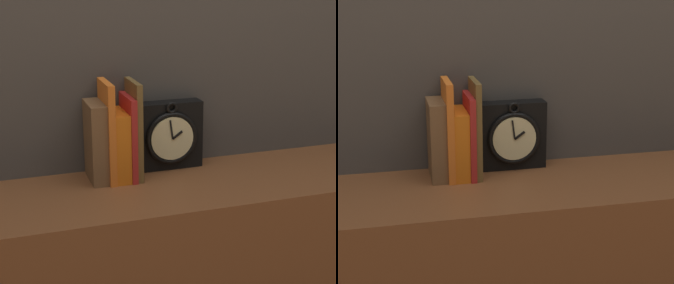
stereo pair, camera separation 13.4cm
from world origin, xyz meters
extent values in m
cube|color=#47423D|center=(0.00, 0.19, 1.30)|extent=(6.00, 0.05, 2.60)
cube|color=black|center=(0.04, 0.13, 0.98)|extent=(0.18, 0.05, 0.18)
torus|color=black|center=(0.04, 0.10, 0.98)|extent=(0.14, 0.01, 0.14)
cylinder|color=beige|center=(0.04, 0.10, 0.98)|extent=(0.12, 0.01, 0.12)
cube|color=black|center=(0.06, 0.09, 0.99)|extent=(0.03, 0.00, 0.02)
cube|color=black|center=(0.04, 0.09, 1.01)|extent=(0.01, 0.00, 0.05)
torus|color=black|center=(0.04, 0.10, 1.07)|extent=(0.03, 0.01, 0.03)
cube|color=brown|center=(-0.16, 0.10, 1.00)|extent=(0.04, 0.12, 0.20)
cube|color=orange|center=(-0.13, 0.09, 1.02)|extent=(0.02, 0.12, 0.25)
cube|color=orange|center=(-0.10, 0.09, 0.98)|extent=(0.04, 0.12, 0.17)
cube|color=#B02320|center=(-0.07, 0.09, 1.00)|extent=(0.01, 0.13, 0.21)
cube|color=brown|center=(-0.06, 0.10, 1.02)|extent=(0.01, 0.12, 0.25)
camera|label=1|loc=(-0.41, -1.22, 1.41)|focal=60.00mm
camera|label=2|loc=(-0.28, -1.25, 1.41)|focal=60.00mm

